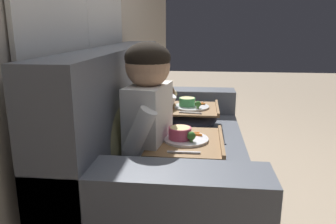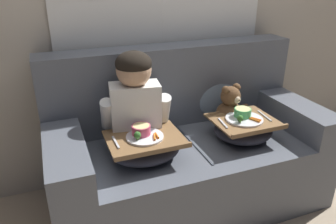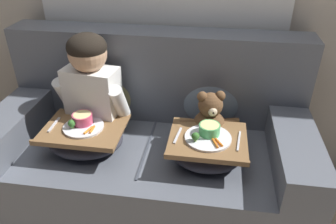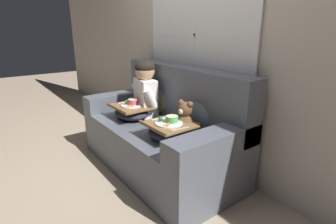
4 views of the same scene
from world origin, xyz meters
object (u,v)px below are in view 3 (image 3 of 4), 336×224
at_px(throw_pillow_behind_child, 103,89).
at_px(throw_pillow_behind_teddy, 211,97).
at_px(lap_tray_child, 85,137).
at_px(lap_tray_teddy, 207,148).
at_px(teddy_bear, 210,121).
at_px(couch, 152,150).
at_px(child_figure, 91,81).

relative_size(throw_pillow_behind_child, throw_pillow_behind_teddy, 1.10).
relative_size(lap_tray_child, lap_tray_teddy, 1.09).
bearing_deg(throw_pillow_behind_teddy, lap_tray_child, -152.34).
xyz_separation_m(throw_pillow_behind_teddy, teddy_bear, (0.00, -0.17, -0.06)).
bearing_deg(lap_tray_child, throw_pillow_behind_child, 89.89).
bearing_deg(couch, lap_tray_teddy, -27.59).
height_order(throw_pillow_behind_child, lap_tray_teddy, throw_pillow_behind_child).
relative_size(child_figure, teddy_bear, 1.77).
xyz_separation_m(throw_pillow_behind_child, teddy_bear, (0.67, -0.17, -0.06)).
distance_m(throw_pillow_behind_teddy, child_figure, 0.71).
bearing_deg(teddy_bear, throw_pillow_behind_child, 165.43).
height_order(teddy_bear, lap_tray_teddy, teddy_bear).
height_order(throw_pillow_behind_teddy, teddy_bear, throw_pillow_behind_teddy).
bearing_deg(child_figure, throw_pillow_behind_child, 89.95).
xyz_separation_m(lap_tray_child, lap_tray_teddy, (0.67, 0.00, 0.00)).
relative_size(throw_pillow_behind_child, lap_tray_teddy, 1.04).
relative_size(couch, throw_pillow_behind_child, 4.28).
bearing_deg(lap_tray_teddy, throw_pillow_behind_teddy, 89.99).
xyz_separation_m(throw_pillow_behind_teddy, lap_tray_child, (-0.67, -0.35, -0.12)).
bearing_deg(throw_pillow_behind_child, lap_tray_child, -90.11).
height_order(couch, child_figure, child_figure).
bearing_deg(throw_pillow_behind_child, teddy_bear, -14.57).
height_order(couch, throw_pillow_behind_child, couch).
xyz_separation_m(throw_pillow_behind_teddy, lap_tray_teddy, (-0.00, -0.35, -0.12)).
xyz_separation_m(throw_pillow_behind_child, lap_tray_child, (-0.00, -0.35, -0.12)).
relative_size(throw_pillow_behind_teddy, lap_tray_teddy, 0.94).
bearing_deg(couch, throw_pillow_behind_child, 152.21).
bearing_deg(couch, throw_pillow_behind_teddy, 27.79).
distance_m(throw_pillow_behind_teddy, lap_tray_child, 0.77).
bearing_deg(lap_tray_child, teddy_bear, 14.78).
xyz_separation_m(couch, child_figure, (-0.34, 0.01, 0.44)).
xyz_separation_m(couch, lap_tray_child, (-0.34, -0.17, 0.18)).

